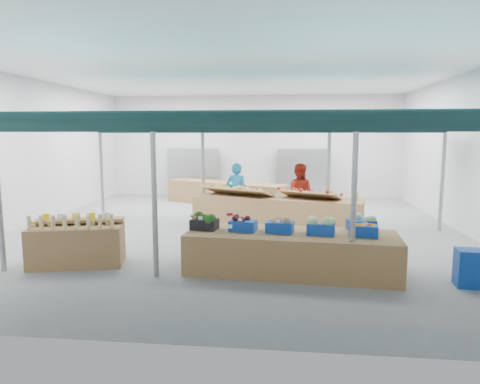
{
  "coord_description": "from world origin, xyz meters",
  "views": [
    {
      "loc": [
        1.35,
        -11.37,
        2.58
      ],
      "look_at": [
        0.29,
        -1.6,
        1.26
      ],
      "focal_mm": 32.0,
      "sensor_mm": 36.0,
      "label": 1
    }
  ],
  "objects_px": {
    "fruit_counter": "(277,215)",
    "vendor_right": "(299,194)",
    "veg_counter": "(291,252)",
    "vendor_left": "(237,193)",
    "bottle_shelf": "(77,243)",
    "crate_stack": "(473,268)"
  },
  "relations": [
    {
      "from": "fruit_counter",
      "to": "vendor_right",
      "type": "distance_m",
      "value": 1.32
    },
    {
      "from": "veg_counter",
      "to": "vendor_left",
      "type": "bearing_deg",
      "value": 113.93
    },
    {
      "from": "veg_counter",
      "to": "vendor_right",
      "type": "xyz_separation_m",
      "value": [
        0.25,
        4.42,
        0.5
      ]
    },
    {
      "from": "bottle_shelf",
      "to": "fruit_counter",
      "type": "relative_size",
      "value": 0.43
    },
    {
      "from": "veg_counter",
      "to": "vendor_left",
      "type": "height_order",
      "value": "vendor_left"
    },
    {
      "from": "bottle_shelf",
      "to": "vendor_right",
      "type": "xyz_separation_m",
      "value": [
        4.49,
        4.4,
        0.45
      ]
    },
    {
      "from": "bottle_shelf",
      "to": "fruit_counter",
      "type": "xyz_separation_m",
      "value": [
        3.89,
        3.3,
        0.04
      ]
    },
    {
      "from": "vendor_left",
      "to": "vendor_right",
      "type": "xyz_separation_m",
      "value": [
        1.8,
        0.0,
        0.0
      ]
    },
    {
      "from": "veg_counter",
      "to": "fruit_counter",
      "type": "xyz_separation_m",
      "value": [
        -0.35,
        3.32,
        0.09
      ]
    },
    {
      "from": "fruit_counter",
      "to": "crate_stack",
      "type": "relative_size",
      "value": 6.86
    },
    {
      "from": "veg_counter",
      "to": "vendor_left",
      "type": "distance_m",
      "value": 4.71
    },
    {
      "from": "bottle_shelf",
      "to": "veg_counter",
      "type": "distance_m",
      "value": 4.24
    },
    {
      "from": "bottle_shelf",
      "to": "vendor_right",
      "type": "distance_m",
      "value": 6.3
    },
    {
      "from": "vendor_left",
      "to": "vendor_right",
      "type": "bearing_deg",
      "value": -167.84
    },
    {
      "from": "bottle_shelf",
      "to": "vendor_left",
      "type": "bearing_deg",
      "value": 45.03
    },
    {
      "from": "veg_counter",
      "to": "vendor_right",
      "type": "relative_size",
      "value": 2.21
    },
    {
      "from": "crate_stack",
      "to": "vendor_right",
      "type": "relative_size",
      "value": 0.36
    },
    {
      "from": "bottle_shelf",
      "to": "crate_stack",
      "type": "distance_m",
      "value": 7.33
    },
    {
      "from": "crate_stack",
      "to": "vendor_right",
      "type": "height_order",
      "value": "vendor_right"
    },
    {
      "from": "crate_stack",
      "to": "veg_counter",
      "type": "bearing_deg",
      "value": 171.71
    },
    {
      "from": "fruit_counter",
      "to": "crate_stack",
      "type": "xyz_separation_m",
      "value": [
        3.42,
        -3.77,
        -0.15
      ]
    },
    {
      "from": "fruit_counter",
      "to": "crate_stack",
      "type": "distance_m",
      "value": 5.09
    }
  ]
}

